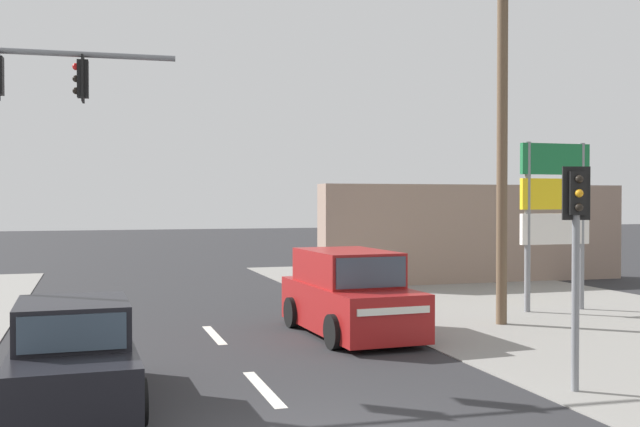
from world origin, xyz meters
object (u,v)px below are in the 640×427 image
(shopping_plaza_sign, at_px, (555,202))
(suv_receding_far, at_px, (349,295))
(pedestal_signal_right_kerb, at_px, (576,239))
(utility_pole_midground_right, at_px, (502,93))
(sedan_oncoming_near, at_px, (73,358))

(shopping_plaza_sign, xyz_separation_m, suv_receding_far, (-6.53, -1.70, -2.10))
(pedestal_signal_right_kerb, distance_m, shopping_plaza_sign, 8.97)
(utility_pole_midground_right, distance_m, sedan_oncoming_near, 11.84)
(utility_pole_midground_right, xyz_separation_m, suv_receding_far, (-3.97, -0.15, -4.74))
(utility_pole_midground_right, xyz_separation_m, pedestal_signal_right_kerb, (-2.25, -5.99, -3.21))
(pedestal_signal_right_kerb, bearing_deg, utility_pole_midground_right, 69.44)
(utility_pole_midground_right, height_order, suv_receding_far, utility_pole_midground_right)
(shopping_plaza_sign, bearing_deg, sedan_oncoming_near, -153.99)
(suv_receding_far, bearing_deg, utility_pole_midground_right, 2.12)
(sedan_oncoming_near, bearing_deg, shopping_plaza_sign, 26.01)
(utility_pole_midground_right, relative_size, shopping_plaza_sign, 2.34)
(shopping_plaza_sign, relative_size, sedan_oncoming_near, 1.08)
(utility_pole_midground_right, distance_m, pedestal_signal_right_kerb, 7.16)
(pedestal_signal_right_kerb, distance_m, suv_receding_far, 6.29)
(sedan_oncoming_near, bearing_deg, utility_pole_midground_right, 24.56)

